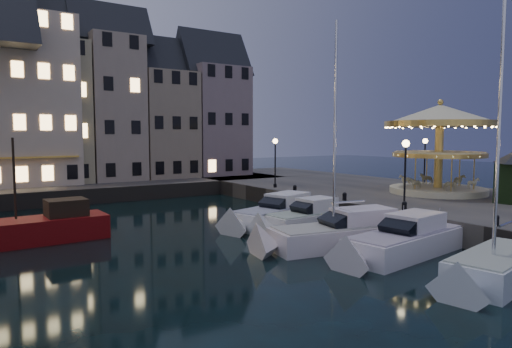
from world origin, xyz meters
TOP-DOWN VIEW (x-y plane):
  - ground at (0.00, 0.00)m, footprint 160.00×160.00m
  - quay_east at (14.00, 6.00)m, footprint 16.00×56.00m
  - quay_north at (-8.00, 28.00)m, footprint 44.00×12.00m
  - quaywall_e at (6.00, 6.00)m, footprint 0.15×44.00m
  - quaywall_n at (-6.00, 22.00)m, footprint 48.00×0.15m
  - streetlamp_b at (7.20, 1.00)m, footprint 0.44×0.44m
  - streetlamp_c at (7.20, 14.50)m, footprint 0.44×0.44m
  - streetlamp_d at (18.50, 8.00)m, footprint 0.44×0.44m
  - bollard_a at (6.60, -5.00)m, footprint 0.30×0.30m
  - bollard_b at (6.60, 0.50)m, footprint 0.30×0.30m
  - bollard_c at (6.60, 5.50)m, footprint 0.30×0.30m
  - bollard_d at (6.60, 11.00)m, footprint 0.30×0.30m
  - townhouse_nc at (-8.00, 30.00)m, footprint 6.82×8.00m
  - townhouse_nd at (-2.25, 30.00)m, footprint 5.50×8.00m
  - townhouse_ne at (3.20, 30.00)m, footprint 6.16×8.00m
  - townhouse_nf at (9.25, 30.00)m, footprint 6.82×8.00m
  - motorboat_a at (1.71, -7.64)m, footprint 6.93×3.36m
  - motorboat_b at (2.06, -3.01)m, footprint 8.30×3.38m
  - motorboat_c at (0.85, -0.14)m, footprint 9.23×3.90m
  - motorboat_d at (1.71, 3.88)m, footprint 6.68×2.51m
  - motorboat_e at (1.50, 6.43)m, footprint 8.37×4.62m
  - red_fishing_boat at (-11.83, 9.61)m, footprint 7.17×2.72m
  - carousel at (15.44, 4.49)m, footprint 8.20×8.20m

SIDE VIEW (x-z plane):
  - ground at x=0.00m, z-range 0.00..0.00m
  - motorboat_a at x=1.71m, z-range -5.17..6.25m
  - motorboat_d at x=1.71m, z-range -0.44..1.71m
  - motorboat_b at x=2.06m, z-range -0.43..1.72m
  - motorboat_e at x=1.50m, z-range -0.43..1.72m
  - quay_east at x=14.00m, z-range 0.00..1.30m
  - quay_north at x=-8.00m, z-range 0.00..1.30m
  - quaywall_e at x=6.00m, z-range 0.00..1.30m
  - quaywall_n at x=-6.00m, z-range 0.00..1.30m
  - motorboat_c at x=0.85m, z-range -5.43..6.79m
  - red_fishing_boat at x=-11.83m, z-range -2.22..3.60m
  - bollard_a at x=6.60m, z-range 1.32..1.89m
  - bollard_b at x=6.60m, z-range 1.32..1.89m
  - bollard_c at x=6.60m, z-range 1.32..1.89m
  - bollard_d at x=6.60m, z-range 1.32..1.89m
  - streetlamp_b at x=7.20m, z-range 1.93..6.10m
  - streetlamp_c at x=7.20m, z-range 1.93..6.10m
  - streetlamp_d at x=18.50m, z-range 1.93..6.10m
  - carousel at x=15.44m, z-range 2.44..9.61m
  - townhouse_ne at x=3.20m, z-range 1.38..14.18m
  - townhouse_nf at x=9.25m, z-range 1.38..15.18m
  - townhouse_nc at x=-8.00m, z-range 1.38..16.18m
  - townhouse_nd at x=-2.25m, z-range 1.38..17.18m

